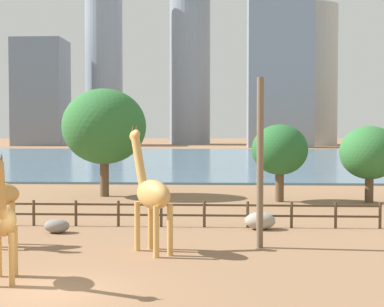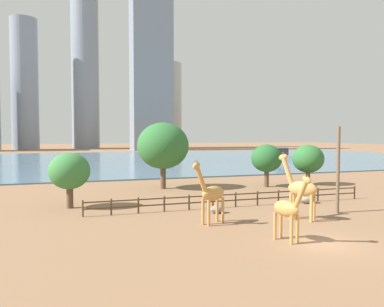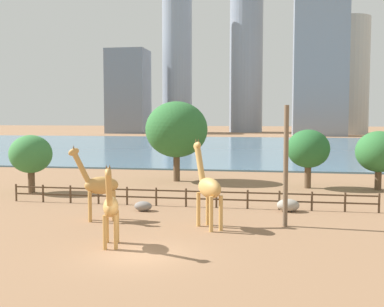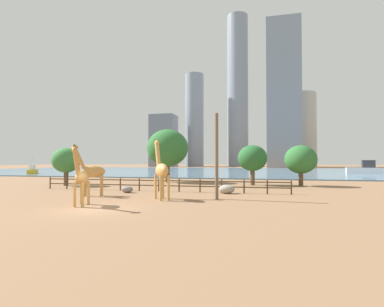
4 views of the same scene
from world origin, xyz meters
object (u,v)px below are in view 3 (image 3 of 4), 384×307
Objects in this scene: giraffe_tall at (111,207)px; boulder_near_fence at (143,206)px; giraffe_companion at (99,185)px; tree_left_large at (31,154)px; tree_right_tall at (177,130)px; giraffe_young at (208,187)px; utility_pole at (286,166)px; tree_left_small at (308,149)px; boulder_by_pole at (288,205)px; tree_center_broad at (379,152)px.

giraffe_tall reaches higher than boulder_near_fence.
giraffe_companion is (-2.70, 5.54, 0.22)m from giraffe_tall.
boulder_near_fence is 13.14m from tree_left_large.
boulder_near_fence is 0.15× the size of tree_right_tall.
giraffe_young reaches higher than giraffe_companion.
giraffe_young is 20.11m from tree_right_tall.
utility_pole is 15.59m from tree_left_small.
tree_center_broad reaches higher than boulder_by_pole.
tree_right_tall reaches higher than tree_center_broad.
tree_left_large is at bearing -167.56° from tree_center_broad.
tree_left_large reaches higher than giraffe_companion.
giraffe_companion is 13.36m from tree_left_large.
boulder_by_pole reaches higher than boulder_near_fence.
giraffe_companion is 0.91× the size of tree_center_broad.
giraffe_companion is 25.07m from tree_center_broad.
utility_pole is 20.63m from tree_right_tall.
giraffe_tall is at bearing -130.41° from boulder_by_pole.
utility_pole reaches higher than boulder_by_pole.
tree_center_broad is 0.98× the size of tree_left_small.
tree_left_large is 23.86m from tree_left_small.
utility_pole is 1.38× the size of tree_center_broad.
tree_center_broad is at bearing -0.49° from tree_left_small.
giraffe_companion is at bearing -169.31° from giraffe_tall.
boulder_near_fence is at bearing -87.19° from tree_right_tall.
giraffe_tall is 24.11m from tree_right_tall.
tree_left_small reaches higher than giraffe_young.
tree_left_small is (12.40, -2.51, -1.59)m from tree_right_tall.
boulder_by_pole is at bearing -12.30° from tree_left_large.
giraffe_companion is at bearing -157.33° from boulder_by_pole.
tree_left_large is at bearing 156.50° from utility_pole.
tree_center_broad is at bearing -7.96° from tree_right_tall.
tree_center_broad is 0.65× the size of tree_right_tall.
tree_left_small is at bearing 46.90° from boulder_near_fence.
tree_center_broad is at bearing 12.44° from tree_left_large.
boulder_near_fence is 0.23× the size of tree_left_small.
giraffe_tall is 6.33m from giraffe_young.
tree_left_small is (22.98, 6.43, 0.28)m from tree_left_large.
boulder_by_pole is 0.31× the size of tree_left_large.
giraffe_tall is at bearing -86.22° from tree_right_tall.
tree_right_tall is (-10.08, 17.93, 1.55)m from utility_pole.
tree_right_tall reaches higher than giraffe_young.
tree_right_tall is at bearing 172.04° from tree_center_broad.
giraffe_companion is 0.97× the size of tree_left_large.
giraffe_tall is 23.98m from tree_left_small.
tree_right_tall is at bearing 127.54° from boulder_by_pole.
tree_left_small is at bearing 79.64° from boulder_by_pole.
utility_pole is 22.53m from tree_left_large.
boulder_near_fence is 9.76m from boulder_by_pole.
tree_left_small is at bearing -57.99° from giraffe_young.
tree_left_large reaches higher than boulder_near_fence.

